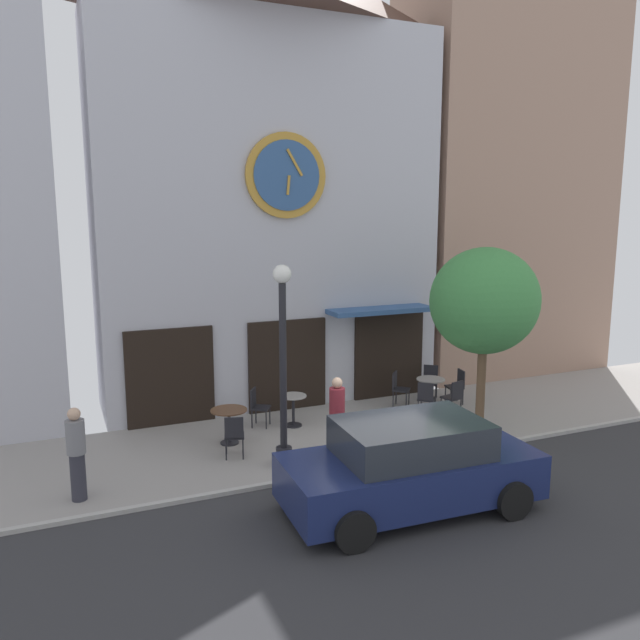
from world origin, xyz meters
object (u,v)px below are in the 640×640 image
street_tree (485,301)px  cafe_chair_mid_row (426,397)px  cafe_chair_curbside (257,404)px  pedestrian_maroon (337,416)px  cafe_chair_near_tree (430,379)px  cafe_chair_under_awning (398,386)px  pedestrian_grey (77,453)px  cafe_table_rightmost (431,387)px  parked_car_navy (410,466)px  cafe_table_center_right (229,418)px  street_lamp (283,366)px  cafe_chair_facing_street (234,433)px  cafe_table_near_curb (293,406)px  cafe_chair_right_end (457,384)px  cafe_chair_corner (454,395)px

street_tree → cafe_chair_mid_row: 2.91m
cafe_chair_curbside → pedestrian_maroon: size_ratio=0.54×
cafe_chair_near_tree → pedestrian_maroon: size_ratio=0.54×
street_tree → cafe_chair_under_awning: size_ratio=4.68×
pedestrian_grey → pedestrian_maroon: bearing=0.3°
cafe_table_rightmost → cafe_chair_mid_row: 0.82m
street_tree → cafe_chair_curbside: street_tree is taller
street_tree → parked_car_navy: 4.81m
cafe_chair_mid_row → parked_car_navy: parked_car_navy is taller
parked_car_navy → cafe_chair_under_awning: bearing=61.7°
street_tree → cafe_chair_under_awning: (-0.69, 2.46, -2.50)m
cafe_table_center_right → cafe_chair_curbside: size_ratio=0.87×
street_lamp → cafe_chair_curbside: 2.82m
cafe_chair_under_awning → cafe_chair_facing_street: size_ratio=1.00×
cafe_chair_mid_row → cafe_table_near_curb: bearing=167.4°
pedestrian_maroon → street_tree: bearing=-0.4°
cafe_table_near_curb → cafe_chair_near_tree: size_ratio=0.82×
cafe_chair_curbside → cafe_table_center_right: bearing=-137.3°
parked_car_navy → cafe_chair_right_end: bearing=47.4°
street_tree → cafe_chair_facing_street: street_tree is taller
cafe_table_rightmost → cafe_chair_curbside: cafe_chair_curbside is taller
cafe_chair_mid_row → cafe_chair_corner: 0.71m
cafe_chair_right_end → cafe_chair_near_tree: (-0.40, 0.66, 0.00)m
cafe_chair_mid_row → cafe_chair_right_end: (1.38, 0.66, 0.00)m
cafe_chair_right_end → street_lamp: bearing=-160.1°
cafe_table_center_right → cafe_chair_corner: 5.56m
cafe_table_rightmost → pedestrian_grey: pedestrian_grey is taller
cafe_chair_mid_row → parked_car_navy: 4.89m
cafe_chair_near_tree → pedestrian_grey: 9.37m
cafe_table_rightmost → cafe_chair_near_tree: cafe_chair_near_tree is taller
cafe_table_center_right → pedestrian_maroon: size_ratio=0.47×
cafe_chair_corner → pedestrian_maroon: (-3.71, -1.20, 0.33)m
pedestrian_maroon → cafe_chair_near_tree: bearing=33.9°
street_tree → cafe_table_rightmost: bearing=89.7°
street_lamp → pedestrian_grey: (-3.81, -0.05, -1.16)m
cafe_chair_curbside → parked_car_navy: (1.10, -5.00, 0.23)m
cafe_table_center_right → pedestrian_grey: bearing=-152.9°
cafe_chair_under_awning → cafe_chair_right_end: 1.60m
cafe_chair_near_tree → parked_car_navy: 6.53m
cafe_chair_curbside → pedestrian_grey: size_ratio=0.54×
cafe_chair_facing_street → pedestrian_grey: 3.11m
cafe_table_near_curb → parked_car_navy: (0.32, -4.68, 0.27)m
cafe_chair_curbside → cafe_chair_facing_street: same height
pedestrian_grey → parked_car_navy: pedestrian_grey is taller
cafe_table_center_right → cafe_chair_under_awning: (4.70, 0.86, -0.04)m
cafe_table_rightmost → street_lamp: bearing=-157.2°
cafe_table_center_right → parked_car_navy: size_ratio=0.18×
cafe_chair_curbside → cafe_chair_mid_row: size_ratio=1.00×
cafe_chair_curbside → pedestrian_maroon: (0.94, -2.41, 0.33)m
cafe_chair_near_tree → street_lamp: bearing=-152.6°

